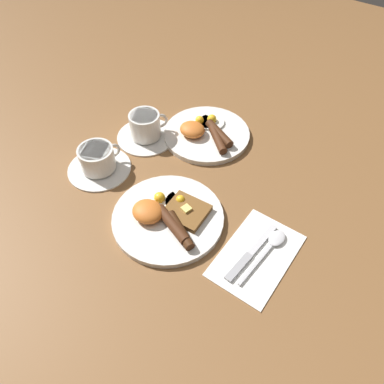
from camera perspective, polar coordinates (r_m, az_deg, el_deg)
name	(u,v)px	position (r m, az deg, el deg)	size (l,w,h in m)	color
ground_plane	(168,220)	(0.90, -3.66, -4.25)	(3.00, 3.00, 0.00)	brown
breakfast_plate_near	(168,216)	(0.89, -3.71, -3.70)	(0.26, 0.26, 0.05)	silver
breakfast_plate_far	(206,133)	(1.10, 2.14, 9.01)	(0.25, 0.25, 0.05)	silver
teacup_near	(98,161)	(1.02, -14.14, 4.61)	(0.17, 0.17, 0.07)	silver
teacup_far	(146,128)	(1.09, -7.07, 9.62)	(0.17, 0.17, 0.08)	silver
napkin	(257,255)	(0.85, 9.81, -9.47)	(0.14, 0.22, 0.01)	white
knife	(249,255)	(0.84, 8.72, -9.41)	(0.03, 0.18, 0.01)	silver
spoon	(273,243)	(0.87, 12.19, -7.66)	(0.04, 0.17, 0.01)	silver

